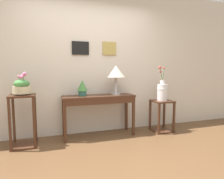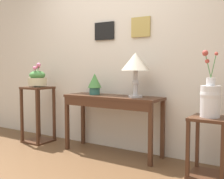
{
  "view_description": "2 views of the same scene",
  "coord_description": "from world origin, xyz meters",
  "px_view_note": "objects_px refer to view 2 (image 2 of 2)",
  "views": [
    {
      "loc": [
        -0.7,
        -2.1,
        1.21
      ],
      "look_at": [
        0.37,
        1.17,
        0.86
      ],
      "focal_mm": 30.44,
      "sensor_mm": 36.0,
      "label": 1
    },
    {
      "loc": [
        2.1,
        -1.82,
        1.12
      ],
      "look_at": [
        0.16,
        1.19,
        0.84
      ],
      "focal_mm": 45.68,
      "sensor_mm": 36.0,
      "label": 2
    }
  ],
  "objects_px": {
    "pedestal_stand_right": "(209,147)",
    "planter_bowl_wide_left": "(37,78)",
    "console_table": "(111,104)",
    "potted_plant_on_console": "(95,83)",
    "pedestal_stand_left": "(38,114)",
    "table_lamp": "(136,63)",
    "flower_vase_tall_right": "(210,97)"
  },
  "relations": [
    {
      "from": "console_table",
      "to": "pedestal_stand_left",
      "type": "relative_size",
      "value": 1.57
    },
    {
      "from": "table_lamp",
      "to": "flower_vase_tall_right",
      "type": "xyz_separation_m",
      "value": [
        0.92,
        -0.13,
        -0.35
      ]
    },
    {
      "from": "console_table",
      "to": "pedestal_stand_left",
      "type": "xyz_separation_m",
      "value": [
        -1.25,
        -0.08,
        -0.24
      ]
    },
    {
      "from": "pedestal_stand_right",
      "to": "planter_bowl_wide_left",
      "type": "bearing_deg",
      "value": 179.4
    },
    {
      "from": "console_table",
      "to": "potted_plant_on_console",
      "type": "bearing_deg",
      "value": 172.12
    },
    {
      "from": "console_table",
      "to": "pedestal_stand_left",
      "type": "bearing_deg",
      "value": -176.23
    },
    {
      "from": "potted_plant_on_console",
      "to": "flower_vase_tall_right",
      "type": "relative_size",
      "value": 0.42
    },
    {
      "from": "console_table",
      "to": "flower_vase_tall_right",
      "type": "height_order",
      "value": "flower_vase_tall_right"
    },
    {
      "from": "console_table",
      "to": "pedestal_stand_right",
      "type": "xyz_separation_m",
      "value": [
        1.25,
        -0.11,
        -0.34
      ]
    },
    {
      "from": "potted_plant_on_console",
      "to": "planter_bowl_wide_left",
      "type": "relative_size",
      "value": 0.8
    },
    {
      "from": "table_lamp",
      "to": "console_table",
      "type": "bearing_deg",
      "value": -175.83
    },
    {
      "from": "table_lamp",
      "to": "pedestal_stand_right",
      "type": "bearing_deg",
      "value": -8.29
    },
    {
      "from": "pedestal_stand_left",
      "to": "console_table",
      "type": "bearing_deg",
      "value": 3.77
    },
    {
      "from": "console_table",
      "to": "planter_bowl_wide_left",
      "type": "bearing_deg",
      "value": -176.18
    },
    {
      "from": "potted_plant_on_console",
      "to": "console_table",
      "type": "bearing_deg",
      "value": -7.88
    },
    {
      "from": "flower_vase_tall_right",
      "to": "pedestal_stand_right",
      "type": "bearing_deg",
      "value": -13.83
    },
    {
      "from": "potted_plant_on_console",
      "to": "table_lamp",
      "type": "bearing_deg",
      "value": -1.48
    },
    {
      "from": "console_table",
      "to": "potted_plant_on_console",
      "type": "distance_m",
      "value": 0.39
    },
    {
      "from": "planter_bowl_wide_left",
      "to": "pedestal_stand_right",
      "type": "relative_size",
      "value": 0.57
    },
    {
      "from": "planter_bowl_wide_left",
      "to": "console_table",
      "type": "bearing_deg",
      "value": 3.82
    },
    {
      "from": "console_table",
      "to": "flower_vase_tall_right",
      "type": "distance_m",
      "value": 1.27
    },
    {
      "from": "table_lamp",
      "to": "flower_vase_tall_right",
      "type": "distance_m",
      "value": 0.99
    },
    {
      "from": "console_table",
      "to": "potted_plant_on_console",
      "type": "xyz_separation_m",
      "value": [
        -0.29,
        0.04,
        0.26
      ]
    },
    {
      "from": "pedestal_stand_left",
      "to": "pedestal_stand_right",
      "type": "bearing_deg",
      "value": -0.62
    },
    {
      "from": "table_lamp",
      "to": "flower_vase_tall_right",
      "type": "bearing_deg",
      "value": -8.28
    },
    {
      "from": "pedestal_stand_right",
      "to": "flower_vase_tall_right",
      "type": "xyz_separation_m",
      "value": [
        -0.0,
        0.0,
        0.51
      ]
    },
    {
      "from": "potted_plant_on_console",
      "to": "pedestal_stand_right",
      "type": "relative_size",
      "value": 0.45
    },
    {
      "from": "console_table",
      "to": "potted_plant_on_console",
      "type": "relative_size",
      "value": 4.63
    },
    {
      "from": "table_lamp",
      "to": "pedestal_stand_right",
      "type": "relative_size",
      "value": 0.87
    },
    {
      "from": "console_table",
      "to": "planter_bowl_wide_left",
      "type": "relative_size",
      "value": 3.68
    },
    {
      "from": "potted_plant_on_console",
      "to": "planter_bowl_wide_left",
      "type": "distance_m",
      "value": 0.97
    },
    {
      "from": "console_table",
      "to": "pedestal_stand_right",
      "type": "bearing_deg",
      "value": -5.0
    }
  ]
}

